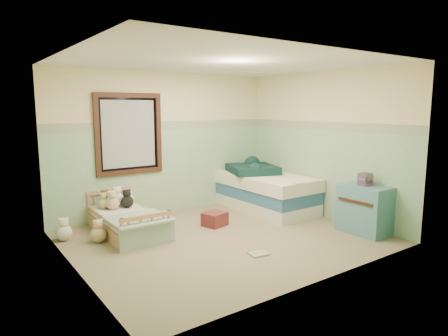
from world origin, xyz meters
TOP-DOWN VIEW (x-y plane):
  - floor at (0.00, 0.00)m, footprint 4.20×3.60m
  - ceiling at (0.00, 0.00)m, footprint 4.20×3.60m
  - wall_back at (0.00, 1.80)m, footprint 4.20×0.04m
  - wall_front at (0.00, -1.80)m, footprint 4.20×0.04m
  - wall_left at (-2.10, 0.00)m, footprint 0.04×3.60m
  - wall_right at (2.10, 0.00)m, footprint 0.04×3.60m
  - wainscot_mint at (0.00, 1.79)m, footprint 4.20×0.01m
  - border_strip at (0.00, 1.79)m, footprint 4.20×0.01m
  - window_frame at (-0.70, 1.76)m, footprint 1.16×0.06m
  - window_blinds at (-0.70, 1.77)m, footprint 0.92×0.01m
  - toddler_bed_frame at (-1.08, 1.05)m, footprint 0.75×1.51m
  - toddler_mattress at (-1.08, 1.05)m, footprint 0.69×1.44m
  - patchwork_quilt at (-1.08, 0.58)m, footprint 0.82×0.75m
  - plush_bed_brown at (-1.23, 1.55)m, footprint 0.19×0.19m
  - plush_bed_white at (-1.03, 1.55)m, footprint 0.21×0.21m
  - plush_bed_tan at (-1.18, 1.33)m, footprint 0.20×0.20m
  - plush_bed_dark at (-0.95, 1.33)m, footprint 0.20×0.20m
  - plush_floor_cream at (-1.95, 1.23)m, footprint 0.23×0.23m
  - plush_floor_tan at (-1.57, 0.86)m, footprint 0.23×0.23m
  - twin_bed_frame at (1.55, 0.88)m, footprint 0.98×1.96m
  - twin_boxspring at (1.55, 0.88)m, footprint 0.98×1.96m
  - twin_mattress at (1.55, 0.88)m, footprint 1.02×2.00m
  - teal_blanket at (1.50, 1.18)m, footprint 1.08×1.11m
  - dresser at (1.86, -1.04)m, footprint 0.46×0.73m
  - book_stack at (1.86, -1.02)m, footprint 0.19×0.15m
  - red_pillow at (0.22, 0.57)m, footprint 0.42×0.39m
  - floor_book at (-0.03, -0.81)m, footprint 0.27×0.22m
  - extra_plush_0 at (-1.17, 1.40)m, footprint 0.20×0.20m
  - extra_plush_1 at (-1.28, 1.47)m, footprint 0.18×0.18m
  - extra_plush_2 at (-0.86, 1.47)m, footprint 0.17×0.17m
  - extra_plush_3 at (-1.01, 1.58)m, footprint 0.21×0.21m

SIDE VIEW (x-z plane):
  - floor at x=0.00m, z-range -0.02..0.00m
  - floor_book at x=-0.03m, z-range 0.00..0.02m
  - toddler_bed_frame at x=-1.08m, z-range 0.00..0.19m
  - red_pillow at x=0.22m, z-range 0.00..0.22m
  - twin_bed_frame at x=1.55m, z-range 0.00..0.22m
  - plush_floor_tan at x=-1.57m, z-range 0.00..0.23m
  - plush_floor_cream at x=-1.95m, z-range 0.00..0.23m
  - toddler_mattress at x=-1.08m, z-range 0.19..0.31m
  - patchwork_quilt at x=-1.08m, z-range 0.31..0.34m
  - twin_boxspring at x=1.55m, z-range 0.22..0.44m
  - dresser at x=1.86m, z-range 0.00..0.73m
  - extra_plush_2 at x=-0.86m, z-range 0.31..0.49m
  - extra_plush_1 at x=-1.28m, z-range 0.31..0.49m
  - plush_bed_brown at x=-1.23m, z-range 0.31..0.51m
  - plush_bed_tan at x=-1.18m, z-range 0.31..0.51m
  - extra_plush_0 at x=-1.17m, z-range 0.31..0.51m
  - plush_bed_dark at x=-0.95m, z-range 0.31..0.51m
  - extra_plush_3 at x=-1.01m, z-range 0.31..0.52m
  - plush_bed_white at x=-1.03m, z-range 0.31..0.53m
  - twin_mattress at x=1.55m, z-range 0.44..0.66m
  - teal_blanket at x=1.50m, z-range 0.66..0.80m
  - wainscot_mint at x=0.00m, z-range 0.00..1.50m
  - book_stack at x=1.86m, z-range 0.73..0.92m
  - wall_back at x=0.00m, z-range 0.00..2.50m
  - wall_front at x=0.00m, z-range 0.00..2.50m
  - wall_left at x=-2.10m, z-range 0.00..2.50m
  - wall_right at x=2.10m, z-range 0.00..2.50m
  - window_blinds at x=-0.70m, z-range 0.89..2.01m
  - window_frame at x=-0.70m, z-range 0.77..2.13m
  - border_strip at x=0.00m, z-range 1.50..1.65m
  - ceiling at x=0.00m, z-range 2.50..2.52m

